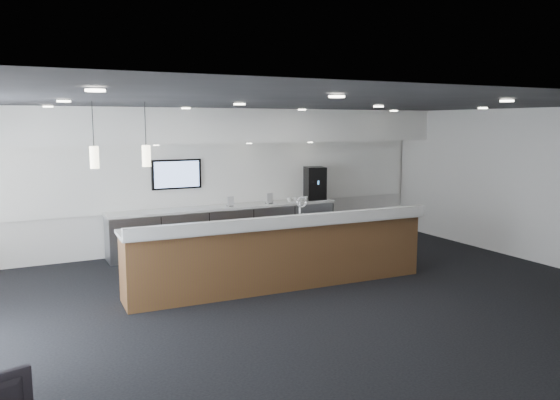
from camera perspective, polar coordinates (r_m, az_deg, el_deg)
name	(u,v)px	position (r m, az deg, el deg)	size (l,w,h in m)	color
ground	(312,297)	(8.72, 3.36, -10.05)	(10.00, 10.00, 0.00)	black
ceiling	(314,103)	(8.30, 3.53, 10.05)	(10.00, 8.00, 0.02)	black
back_wall	(220,179)	(11.98, -6.27, 2.22)	(10.00, 0.02, 3.00)	silver
right_wall	(535,186)	(11.71, 25.08, 1.37)	(0.02, 8.00, 3.00)	silver
soffit_bulkhead	(227,126)	(11.50, -5.55, 7.73)	(10.00, 0.90, 0.70)	white
alcove_panel	(221,174)	(11.94, -6.22, 2.68)	(9.80, 0.06, 1.40)	white
back_credenza	(227,228)	(11.79, -5.57, -2.89)	(5.06, 0.66, 0.95)	gray
wall_tv	(177,174)	(11.56, -10.76, 2.66)	(1.05, 0.08, 0.62)	black
pendant_left	(142,155)	(8.17, -14.22, 4.58)	(0.12, 0.12, 0.30)	#F3E8BD
pendant_right	(91,156)	(8.04, -19.10, 4.34)	(0.12, 0.12, 0.30)	#F3E8BD
ceiling_can_lights	(314,105)	(8.30, 3.53, 9.84)	(7.00, 5.00, 0.02)	white
service_counter	(280,253)	(9.09, 0.03, -5.52)	(5.21, 1.06, 1.49)	brown
coffee_machine	(315,183)	(12.64, 3.66, 1.76)	(0.54, 0.61, 0.75)	black
info_sign_left	(231,201)	(11.63, -5.18, -0.14)	(0.15, 0.02, 0.21)	silver
info_sign_right	(270,198)	(11.98, -1.09, 0.18)	(0.17, 0.02, 0.23)	silver
cup_0	(306,199)	(12.44, 2.69, 0.15)	(0.10, 0.10, 0.10)	white
cup_1	(300,199)	(12.37, 2.13, 0.11)	(0.10, 0.10, 0.10)	white
cup_2	(295,199)	(12.30, 1.56, 0.07)	(0.10, 0.10, 0.10)	white
cup_3	(289,200)	(12.24, 0.98, 0.03)	(0.10, 0.10, 0.10)	white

